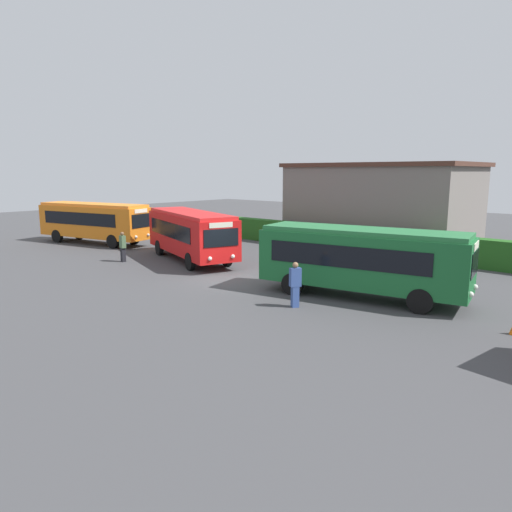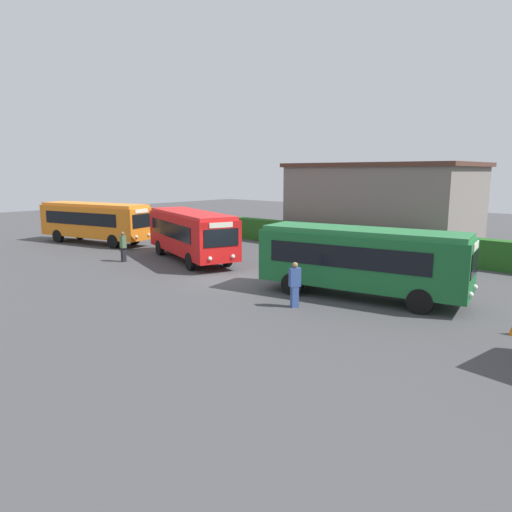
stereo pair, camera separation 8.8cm
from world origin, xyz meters
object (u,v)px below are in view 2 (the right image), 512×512
at_px(person_right, 295,283).
at_px(person_left, 123,246).
at_px(bus_red, 191,232).
at_px(bus_green, 362,258).
at_px(person_center, 298,263).
at_px(bus_orange, 95,220).

bearing_deg(person_right, person_left, 26.91).
relative_size(person_left, person_right, 0.99).
height_order(bus_red, person_right, bus_red).
height_order(bus_green, person_left, bus_green).
bearing_deg(person_right, bus_green, -81.54).
bearing_deg(bus_red, person_left, -113.18).
bearing_deg(person_center, person_left, -137.93).
relative_size(bus_orange, person_right, 5.26).
height_order(person_center, person_right, person_right).
bearing_deg(person_center, bus_red, -153.13).
bearing_deg(bus_orange, person_center, -11.42).
relative_size(bus_orange, person_left, 5.31).
bearing_deg(person_center, person_right, -29.09).
xyz_separation_m(bus_red, person_right, (11.02, -3.91, -0.77)).
distance_m(bus_green, person_right, 3.43).
xyz_separation_m(bus_green, person_right, (-1.25, -3.10, -0.77)).
bearing_deg(bus_green, bus_orange, 167.90).
relative_size(bus_orange, bus_green, 1.06).
distance_m(bus_orange, bus_green, 23.16).
height_order(bus_red, bus_green, bus_green).
xyz_separation_m(bus_orange, bus_green, (23.15, -0.51, -0.02)).
relative_size(bus_green, person_left, 4.99).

